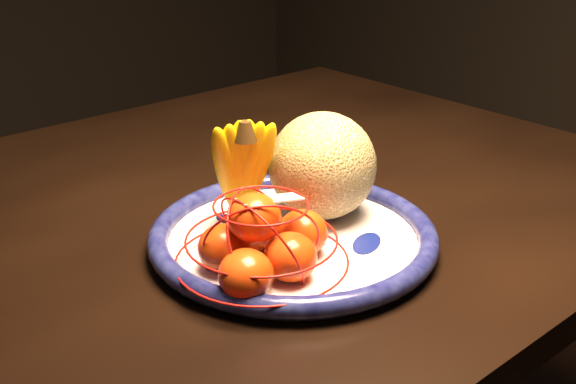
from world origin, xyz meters
TOP-DOWN VIEW (x-y plane):
  - dining_table at (0.11, 0.11)m, footprint 1.60×1.01m
  - fruit_bowl at (0.25, -0.05)m, footprint 0.35×0.35m
  - cantaloupe at (0.31, -0.03)m, footprint 0.14×0.14m
  - banana_bunch at (0.22, 0.01)m, footprint 0.10×0.10m
  - mandarin_bag at (0.17, -0.09)m, footprint 0.23×0.23m
  - price_tag at (0.18, -0.10)m, footprint 0.08×0.04m

SIDE VIEW (x-z plane):
  - dining_table at x=0.11m, z-range 0.31..1.09m
  - fruit_bowl at x=0.25m, z-range 0.78..0.81m
  - mandarin_bag at x=0.17m, z-range 0.76..0.89m
  - cantaloupe at x=0.31m, z-range 0.79..0.93m
  - banana_bunch at x=0.22m, z-range 0.79..0.95m
  - price_tag at x=0.18m, z-range 0.87..0.88m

